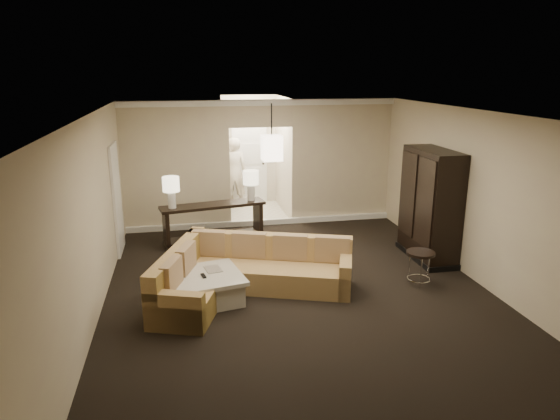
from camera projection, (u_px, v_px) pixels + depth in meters
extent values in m
plane|color=black|center=(303.00, 301.00, 7.65)|extent=(8.00, 8.00, 0.00)
cube|color=#C9B498|center=(261.00, 164.00, 11.04)|extent=(6.00, 0.04, 2.80)
cube|color=#C9B498|center=(442.00, 369.00, 3.49)|extent=(6.00, 0.04, 2.80)
cube|color=#C9B498|center=(88.00, 225.00, 6.71)|extent=(0.04, 8.00, 2.80)
cube|color=#C9B498|center=(490.00, 203.00, 7.82)|extent=(0.04, 8.00, 2.80)
cube|color=silver|center=(306.00, 116.00, 6.88)|extent=(6.00, 8.00, 0.02)
cube|color=white|center=(261.00, 103.00, 10.63)|extent=(6.00, 0.10, 0.12)
cube|color=white|center=(262.00, 222.00, 11.36)|extent=(6.00, 0.10, 0.12)
cube|color=white|center=(117.00, 199.00, 9.45)|extent=(0.05, 0.90, 2.10)
cube|color=beige|center=(256.00, 212.00, 12.37)|extent=(1.40, 2.00, 0.01)
cube|color=beige|center=(226.00, 157.00, 11.86)|extent=(0.04, 2.00, 2.80)
cube|color=beige|center=(283.00, 155.00, 12.12)|extent=(0.04, 2.00, 2.80)
cube|color=beige|center=(249.00, 150.00, 12.93)|extent=(1.40, 0.04, 2.80)
cube|color=white|center=(250.00, 163.00, 13.00)|extent=(0.90, 0.05, 2.10)
cube|color=brown|center=(266.00, 275.00, 8.10)|extent=(2.86, 1.69, 0.38)
cube|color=brown|center=(188.00, 300.00, 7.23)|extent=(1.20, 1.48, 0.38)
cube|color=brown|center=(269.00, 246.00, 8.27)|extent=(2.66, 1.13, 0.42)
cube|color=brown|center=(177.00, 262.00, 7.60)|extent=(0.94, 2.14, 0.42)
cube|color=brown|center=(345.00, 275.00, 7.89)|extent=(0.45, 0.84, 0.57)
cube|color=brown|center=(175.00, 312.00, 6.68)|extent=(0.84, 0.45, 0.57)
cube|color=#987951|center=(209.00, 243.00, 8.37)|extent=(0.58, 0.33, 0.42)
cube|color=#987951|center=(249.00, 245.00, 8.27)|extent=(0.58, 0.33, 0.42)
cube|color=#987951|center=(290.00, 247.00, 8.17)|extent=(0.58, 0.33, 0.42)
cube|color=#987951|center=(332.00, 249.00, 8.08)|extent=(0.58, 0.33, 0.42)
cube|color=#987951|center=(186.00, 259.00, 7.67)|extent=(0.32, 0.57, 0.42)
cube|color=#987951|center=(172.00, 275.00, 7.06)|extent=(0.32, 0.57, 0.42)
cube|color=beige|center=(207.00, 289.00, 7.63)|extent=(1.11, 1.11, 0.36)
cube|color=beige|center=(206.00, 277.00, 7.57)|extent=(1.24, 1.24, 0.06)
cube|color=black|center=(203.00, 276.00, 7.49)|extent=(0.09, 0.17, 0.02)
cube|color=beige|center=(213.00, 269.00, 7.76)|extent=(0.29, 0.35, 0.01)
cube|color=black|center=(213.00, 205.00, 10.02)|extent=(2.15, 0.86, 0.06)
cube|color=black|center=(166.00, 230.00, 9.79)|extent=(0.16, 0.44, 0.76)
cube|color=black|center=(258.00, 219.00, 10.48)|extent=(0.16, 0.44, 0.76)
cube|color=black|center=(214.00, 237.00, 10.21)|extent=(2.05, 0.80, 0.04)
cube|color=black|center=(430.00, 205.00, 9.12)|extent=(0.57, 1.37, 2.05)
cube|color=black|center=(425.00, 203.00, 8.70)|extent=(0.03, 0.60, 1.56)
cube|color=black|center=(408.00, 194.00, 9.35)|extent=(0.03, 0.60, 1.56)
cube|color=black|center=(426.00, 255.00, 9.39)|extent=(0.60, 1.42, 0.10)
cylinder|color=black|center=(421.00, 253.00, 8.07)|extent=(0.46, 0.46, 0.04)
torus|color=silver|center=(419.00, 279.00, 8.19)|extent=(0.38, 0.38, 0.03)
cylinder|color=silver|center=(428.00, 268.00, 8.21)|extent=(0.03, 0.03, 0.54)
cylinder|color=silver|center=(409.00, 267.00, 8.25)|extent=(0.03, 0.03, 0.54)
cylinder|color=silver|center=(421.00, 273.00, 7.98)|extent=(0.03, 0.03, 0.54)
cylinder|color=silver|center=(172.00, 200.00, 9.68)|extent=(0.15, 0.15, 0.33)
cylinder|color=#FFEEBF|center=(171.00, 184.00, 9.59)|extent=(0.32, 0.32, 0.29)
cylinder|color=silver|center=(251.00, 192.00, 10.26)|extent=(0.15, 0.15, 0.33)
cylinder|color=#FFEEBF|center=(251.00, 178.00, 10.18)|extent=(0.32, 0.32, 0.29)
cylinder|color=black|center=(272.00, 119.00, 9.52)|extent=(0.02, 0.02, 0.60)
cube|color=#FFE6C6|center=(272.00, 148.00, 9.66)|extent=(0.38, 0.38, 0.48)
imported|color=beige|center=(234.00, 169.00, 12.58)|extent=(0.72, 0.48, 1.99)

